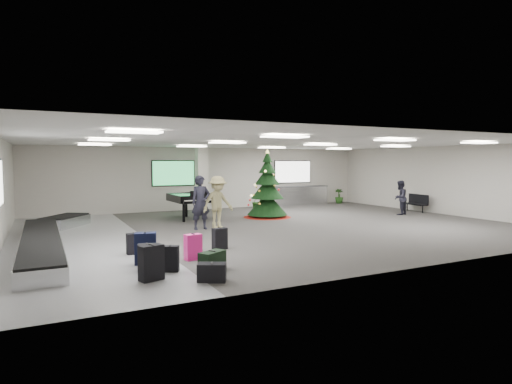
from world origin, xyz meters
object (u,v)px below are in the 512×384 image
grand_piano (193,198)px  potted_plant_right (339,196)px  traveler_b (218,202)px  service_counter (295,196)px  christmas_tree (267,194)px  traveler_a (201,203)px  traveler_bench (400,198)px  pink_suitcase (193,247)px  baggage_carousel (47,238)px  bench (416,202)px  potted_plant_left (256,201)px

grand_piano → potted_plant_right: grand_piano is taller
traveler_b → potted_plant_right: 11.55m
grand_piano → traveler_b: size_ratio=1.18×
service_counter → christmas_tree: bearing=-134.7°
grand_piano → traveler_a: (-0.66, -2.89, 0.08)m
traveler_bench → pink_suitcase: bearing=0.7°
traveler_b → christmas_tree: bearing=22.1°
baggage_carousel → traveler_bench: 14.82m
service_counter → bench: 6.56m
pink_suitcase → christmas_tree: 8.62m
traveler_bench → potted_plant_right: bearing=-120.0°
christmas_tree → traveler_b: 3.70m
service_counter → potted_plant_right: bearing=-5.2°
potted_plant_right → pink_suitcase: bearing=-140.6°
baggage_carousel → christmas_tree: bearing=17.0°
service_counter → christmas_tree: 5.68m
grand_piano → traveler_b: bearing=-92.2°
grand_piano → traveler_b: 2.89m
traveler_b → traveler_bench: (9.07, -0.05, -0.17)m
baggage_carousel → pink_suitcase: size_ratio=14.58×
baggage_carousel → potted_plant_left: potted_plant_left is taller
traveler_b → potted_plant_left: traveler_b is taller
traveler_a → traveler_b: 0.66m
christmas_tree → potted_plant_right: christmas_tree is taller
service_counter → pink_suitcase: bearing=-132.3°
traveler_a → potted_plant_left: (4.97, 5.45, -0.61)m
service_counter → potted_plant_right: size_ratio=4.64×
baggage_carousel → potted_plant_left: size_ratio=13.17×
traveler_bench → baggage_carousel: bearing=-17.9°
potted_plant_right → christmas_tree: bearing=-151.4°
service_counter → potted_plant_right: 2.92m
bench → traveler_b: traveler_b is taller
christmas_tree → grand_piano: size_ratio=1.34×
pink_suitcase → traveler_b: traveler_b is taller
baggage_carousel → pink_suitcase: 5.00m
christmas_tree → baggage_carousel: bearing=-163.0°
traveler_b → potted_plant_left: 6.98m
christmas_tree → traveler_bench: christmas_tree is taller
bench → potted_plant_left: bench is taller
grand_piano → potted_plant_right: 10.42m
christmas_tree → traveler_a: bearing=-152.7°
bench → traveler_a: traveler_a is taller
pink_suitcase → potted_plant_left: potted_plant_left is taller
service_counter → traveler_a: traveler_a is taller
traveler_a → baggage_carousel: bearing=-174.2°
potted_plant_right → grand_piano: bearing=-164.2°
service_counter → baggage_carousel: bearing=-152.3°
traveler_b → traveler_a: bearing=170.0°
service_counter → pink_suitcase: (-9.58, -10.53, -0.22)m
potted_plant_right → potted_plant_left: bearing=-177.3°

